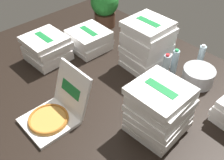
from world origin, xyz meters
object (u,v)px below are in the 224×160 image
pizza_stack_left_near (89,40)px  water_bottle_2 (175,62)px  water_bottle_0 (166,67)px  potted_plant (105,6)px  open_pizza_box (56,111)px  pizza_stack_left_far (147,45)px  ice_bucket (198,76)px  water_bottle_1 (201,57)px  pizza_stack_right_far (47,48)px  pizza_stack_center_near (159,110)px

pizza_stack_left_near → water_bottle_2: bearing=20.1°
water_bottle_0 → potted_plant: 1.09m
open_pizza_box → pizza_stack_left_far: bearing=89.0°
pizza_stack_left_near → potted_plant: bearing=119.9°
water_bottle_2 → potted_plant: size_ratio=0.57×
ice_bucket → water_bottle_1: bearing=119.8°
pizza_stack_right_far → pizza_stack_center_near: bearing=4.3°
pizza_stack_left_far → pizza_stack_right_far: pizza_stack_left_far is taller
pizza_stack_left_near → water_bottle_2: (0.82, 0.30, 0.02)m
water_bottle_1 → potted_plant: 1.19m
open_pizza_box → pizza_stack_left_far: pizza_stack_left_far is taller
pizza_stack_center_near → water_bottle_0: bearing=123.0°
open_pizza_box → pizza_stack_right_far: bearing=151.7°
potted_plant → open_pizza_box: bearing=-56.2°
open_pizza_box → potted_plant: potted_plant is taller
pizza_stack_center_near → water_bottle_1: (-0.20, 0.84, -0.08)m
ice_bucket → water_bottle_0: 0.28m
pizza_stack_right_far → pizza_stack_center_near: (1.26, 0.09, 0.07)m
open_pizza_box → pizza_stack_right_far: size_ratio=1.23×
pizza_stack_center_near → potted_plant: 1.57m
pizza_stack_right_far → water_bottle_1: size_ratio=1.53×
ice_bucket → water_bottle_2: (-0.22, -0.04, 0.05)m
ice_bucket → water_bottle_2: bearing=-169.3°
pizza_stack_left_near → ice_bucket: size_ratio=1.42×
pizza_stack_left_far → pizza_stack_center_near: (0.56, -0.51, -0.02)m
pizza_stack_right_far → water_bottle_1: (1.06, 0.94, -0.01)m
open_pizza_box → water_bottle_1: (0.38, 1.30, 0.04)m
pizza_stack_left_far → ice_bucket: size_ratio=1.68×
pizza_stack_center_near → water_bottle_2: 0.70m
water_bottle_0 → potted_plant: bearing=167.2°
pizza_stack_left_far → potted_plant: 0.86m
pizza_stack_right_far → ice_bucket: size_ratio=1.42×
pizza_stack_right_far → ice_bucket: (1.16, 0.75, -0.05)m
pizza_stack_right_far → ice_bucket: 1.38m
pizza_stack_left_near → pizza_stack_left_far: 0.62m
pizza_stack_left_near → pizza_stack_left_far: size_ratio=0.84×
pizza_stack_left_far → water_bottle_0: size_ratio=1.81×
pizza_stack_left_near → ice_bucket: 1.10m
pizza_stack_center_near → potted_plant: bearing=151.7°
pizza_stack_left_near → water_bottle_1: size_ratio=1.53×
pizza_stack_center_near → water_bottle_1: pizza_stack_center_near is taller
pizza_stack_center_near → ice_bucket: pizza_stack_center_near is taller
water_bottle_0 → open_pizza_box: bearing=-104.5°
pizza_stack_right_far → water_bottle_2: 1.18m
pizza_stack_center_near → pizza_stack_left_near: bearing=164.4°
pizza_stack_center_near → ice_bucket: 0.68m
pizza_stack_left_near → pizza_stack_left_far: (0.58, 0.19, 0.12)m
open_pizza_box → potted_plant: (-0.81, 1.20, 0.16)m
ice_bucket → potted_plant: 1.30m
pizza_stack_right_far → ice_bucket: pizza_stack_right_far is taller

